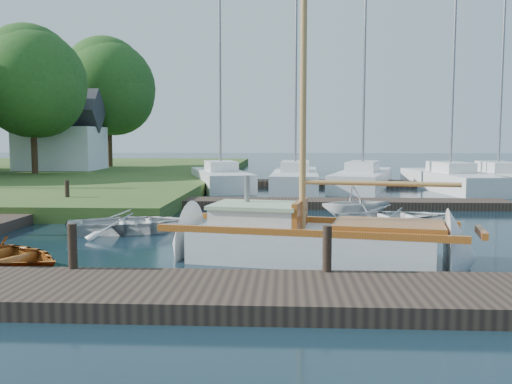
{
  "coord_description": "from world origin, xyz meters",
  "views": [
    {
      "loc": [
        0.78,
        -14.78,
        2.63
      ],
      "look_at": [
        0.0,
        0.0,
        1.2
      ],
      "focal_mm": 40.0,
      "sensor_mm": 36.0,
      "label": 1
    }
  ],
  "objects_px": {
    "marina_boat_0": "(221,177)",
    "house_c": "(61,138)",
    "tender_d": "(357,200)",
    "mooring_post_1": "(73,246)",
    "sailboat": "(319,245)",
    "marina_boat_4": "(498,178)",
    "mooring_post_2": "(327,249)",
    "tender_c": "(394,214)",
    "marina_boat_2": "(362,178)",
    "marina_boat_3": "(450,179)",
    "tender_a": "(130,220)",
    "marina_boat_1": "(295,178)",
    "mooring_post_5": "(67,192)",
    "tree_7": "(109,87)",
    "tree_3": "(32,82)"
  },
  "relations": [
    {
      "from": "marina_boat_0",
      "to": "house_c",
      "type": "xyz_separation_m",
      "value": [
        -11.41,
        7.64,
        2.02
      ]
    },
    {
      "from": "tender_d",
      "to": "mooring_post_1",
      "type": "bearing_deg",
      "value": 126.3
    },
    {
      "from": "sailboat",
      "to": "marina_boat_4",
      "type": "relative_size",
      "value": 0.95
    },
    {
      "from": "mooring_post_2",
      "to": "marina_boat_0",
      "type": "bearing_deg",
      "value": 101.92
    },
    {
      "from": "tender_c",
      "to": "marina_boat_2",
      "type": "relative_size",
      "value": 0.33
    },
    {
      "from": "marina_boat_3",
      "to": "tender_a",
      "type": "bearing_deg",
      "value": 128.53
    },
    {
      "from": "marina_boat_2",
      "to": "marina_boat_4",
      "type": "height_order",
      "value": "marina_boat_4"
    },
    {
      "from": "mooring_post_1",
      "to": "marina_boat_0",
      "type": "bearing_deg",
      "value": 88.77
    },
    {
      "from": "mooring_post_1",
      "to": "marina_boat_4",
      "type": "bearing_deg",
      "value": 53.24
    },
    {
      "from": "sailboat",
      "to": "tender_a",
      "type": "xyz_separation_m",
      "value": [
        -5.03,
        3.41,
        0.0
      ]
    },
    {
      "from": "marina_boat_1",
      "to": "marina_boat_2",
      "type": "relative_size",
      "value": 0.96
    },
    {
      "from": "mooring_post_1",
      "to": "mooring_post_5",
      "type": "bearing_deg",
      "value": 111.8
    },
    {
      "from": "marina_boat_0",
      "to": "tree_7",
      "type": "xyz_separation_m",
      "value": [
        -9.41,
        11.69,
        5.64
      ]
    },
    {
      "from": "tender_a",
      "to": "tender_d",
      "type": "bearing_deg",
      "value": -84.76
    },
    {
      "from": "tender_d",
      "to": "tree_7",
      "type": "relative_size",
      "value": 0.25
    },
    {
      "from": "mooring_post_1",
      "to": "marina_boat_4",
      "type": "xyz_separation_m",
      "value": [
        14.37,
        19.24,
        -0.14
      ]
    },
    {
      "from": "tender_d",
      "to": "tree_3",
      "type": "height_order",
      "value": "tree_3"
    },
    {
      "from": "marina_boat_2",
      "to": "tree_3",
      "type": "xyz_separation_m",
      "value": [
        -18.67,
        3.66,
        5.25
      ]
    },
    {
      "from": "sailboat",
      "to": "tree_3",
      "type": "height_order",
      "value": "tree_3"
    },
    {
      "from": "marina_boat_0",
      "to": "marina_boat_4",
      "type": "distance_m",
      "value": 13.96
    },
    {
      "from": "tender_d",
      "to": "tree_7",
      "type": "distance_m",
      "value": 27.64
    },
    {
      "from": "sailboat",
      "to": "marina_boat_0",
      "type": "relative_size",
      "value": 0.99
    },
    {
      "from": "mooring_post_2",
      "to": "house_c",
      "type": "distance_m",
      "value": 31.19
    },
    {
      "from": "mooring_post_5",
      "to": "tender_d",
      "type": "relative_size",
      "value": 0.34
    },
    {
      "from": "mooring_post_1",
      "to": "house_c",
      "type": "distance_m",
      "value": 29.22
    },
    {
      "from": "mooring_post_1",
      "to": "marina_boat_0",
      "type": "xyz_separation_m",
      "value": [
        0.41,
        19.36,
        -0.14
      ]
    },
    {
      "from": "house_c",
      "to": "tree_7",
      "type": "bearing_deg",
      "value": 63.69
    },
    {
      "from": "tender_c",
      "to": "marina_boat_0",
      "type": "bearing_deg",
      "value": 16.18
    },
    {
      "from": "marina_boat_1",
      "to": "marina_boat_3",
      "type": "distance_m",
      "value": 7.67
    },
    {
      "from": "marina_boat_3",
      "to": "tree_7",
      "type": "height_order",
      "value": "marina_boat_3"
    },
    {
      "from": "mooring_post_1",
      "to": "marina_boat_1",
      "type": "distance_m",
      "value": 19.81
    },
    {
      "from": "tree_3",
      "to": "sailboat",
      "type": "bearing_deg",
      "value": -53.34
    },
    {
      "from": "marina_boat_0",
      "to": "tender_c",
      "type": "bearing_deg",
      "value": -167.12
    },
    {
      "from": "mooring_post_2",
      "to": "tree_3",
      "type": "bearing_deg",
      "value": 123.92
    },
    {
      "from": "marina_boat_1",
      "to": "marina_boat_2",
      "type": "distance_m",
      "value": 3.42
    },
    {
      "from": "marina_boat_2",
      "to": "tender_c",
      "type": "bearing_deg",
      "value": -168.05
    },
    {
      "from": "tender_c",
      "to": "house_c",
      "type": "height_order",
      "value": "house_c"
    },
    {
      "from": "sailboat",
      "to": "tender_c",
      "type": "bearing_deg",
      "value": 74.12
    },
    {
      "from": "marina_boat_4",
      "to": "marina_boat_3",
      "type": "bearing_deg",
      "value": 98.24
    },
    {
      "from": "tender_a",
      "to": "marina_boat_3",
      "type": "relative_size",
      "value": 0.28
    },
    {
      "from": "tender_a",
      "to": "house_c",
      "type": "distance_m",
      "value": 23.88
    },
    {
      "from": "marina_boat_0",
      "to": "sailboat",
      "type": "bearing_deg",
      "value": 177.79
    },
    {
      "from": "house_c",
      "to": "tree_3",
      "type": "xyz_separation_m",
      "value": [
        0.0,
        -3.95,
        3.23
      ]
    },
    {
      "from": "marina_boat_3",
      "to": "house_c",
      "type": "bearing_deg",
      "value": 62.28
    },
    {
      "from": "mooring_post_1",
      "to": "tree_7",
      "type": "bearing_deg",
      "value": 106.16
    },
    {
      "from": "mooring_post_5",
      "to": "tender_d",
      "type": "xyz_separation_m",
      "value": [
        10.05,
        -1.46,
        -0.08
      ]
    },
    {
      "from": "mooring_post_2",
      "to": "sailboat",
      "type": "bearing_deg",
      "value": 90.2
    },
    {
      "from": "marina_boat_3",
      "to": "house_c",
      "type": "height_order",
      "value": "marina_boat_3"
    },
    {
      "from": "marina_boat_2",
      "to": "marina_boat_4",
      "type": "bearing_deg",
      "value": -76.17
    },
    {
      "from": "marina_boat_1",
      "to": "house_c",
      "type": "bearing_deg",
      "value": 65.24
    }
  ]
}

